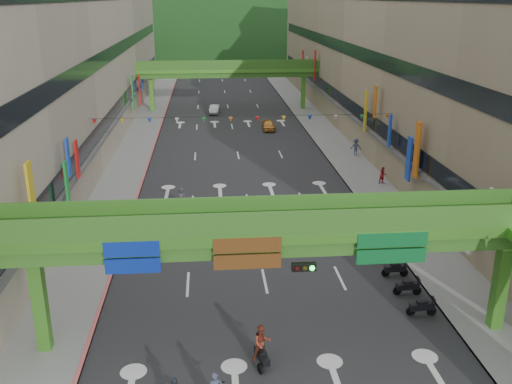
% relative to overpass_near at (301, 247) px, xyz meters
% --- Properties ---
extents(road_slab, '(18.00, 140.00, 0.02)m').
position_rel_overpass_near_xyz_m(road_slab, '(-0.93, 44.62, -5.20)').
color(road_slab, '#28282B').
rests_on(road_slab, ground).
extents(sidewalk_left, '(4.00, 140.00, 0.15)m').
position_rel_overpass_near_xyz_m(sidewalk_left, '(-11.93, 44.62, -5.13)').
color(sidewalk_left, gray).
rests_on(sidewalk_left, ground).
extents(sidewalk_right, '(4.00, 140.00, 0.15)m').
position_rel_overpass_near_xyz_m(sidewalk_right, '(10.07, 44.62, -5.13)').
color(sidewalk_right, gray).
rests_on(sidewalk_right, ground).
extents(curb_left, '(0.20, 140.00, 0.18)m').
position_rel_overpass_near_xyz_m(curb_left, '(-10.03, 44.62, -5.12)').
color(curb_left, '#CC5959').
rests_on(curb_left, ground).
extents(curb_right, '(0.20, 140.00, 0.18)m').
position_rel_overpass_near_xyz_m(curb_right, '(8.17, 44.62, -5.12)').
color(curb_right, gray).
rests_on(curb_right, ground).
extents(building_row_left, '(12.80, 95.00, 19.00)m').
position_rel_overpass_near_xyz_m(building_row_left, '(-19.86, 44.62, 4.25)').
color(building_row_left, '#9E937F').
rests_on(building_row_left, ground).
extents(building_row_right, '(12.80, 95.00, 19.00)m').
position_rel_overpass_near_xyz_m(building_row_right, '(18.00, 44.62, 4.25)').
color(building_row_right, gray).
rests_on(building_row_right, ground).
extents(overpass_near, '(28.00, 12.27, 7.10)m').
position_rel_overpass_near_xyz_m(overpass_near, '(0.00, 0.00, 0.00)').
color(overpass_near, '#4C9E2D').
rests_on(overpass_near, ground).
extents(overpass_far, '(28.00, 2.20, 7.10)m').
position_rel_overpass_near_xyz_m(overpass_far, '(-0.93, 59.62, 0.20)').
color(overpass_far, '#4C9E2D').
rests_on(overpass_far, ground).
extents(hill_left, '(168.00, 140.00, 112.00)m').
position_rel_overpass_near_xyz_m(hill_left, '(-15.93, 154.62, -5.21)').
color(hill_left, '#1C4419').
rests_on(hill_left, ground).
extents(hill_right, '(208.00, 176.00, 128.00)m').
position_rel_overpass_near_xyz_m(hill_right, '(24.07, 174.62, -5.21)').
color(hill_right, '#1C4419').
rests_on(hill_right, ground).
extents(bunting_string, '(26.00, 0.36, 0.47)m').
position_rel_overpass_near_xyz_m(bunting_string, '(-0.93, 24.62, 0.75)').
color(bunting_string, black).
rests_on(bunting_string, ground).
extents(scooter_rider_mid, '(0.98, 1.58, 2.09)m').
position_rel_overpass_near_xyz_m(scooter_rider_mid, '(-1.87, -1.42, -4.12)').
color(scooter_rider_mid, black).
rests_on(scooter_rider_mid, ground).
extents(scooter_rider_far, '(0.73, 1.60, 1.83)m').
position_rel_overpass_near_xyz_m(scooter_rider_far, '(-6.24, 18.89, -4.30)').
color(scooter_rider_far, maroon).
rests_on(scooter_rider_far, ground).
extents(parked_scooter_row, '(1.60, 7.17, 1.08)m').
position_rel_overpass_near_xyz_m(parked_scooter_row, '(6.87, 5.44, -4.68)').
color(parked_scooter_row, black).
rests_on(parked_scooter_row, ground).
extents(car_silver, '(1.67, 3.82, 1.22)m').
position_rel_overpass_near_xyz_m(car_silver, '(-3.02, 57.40, -4.60)').
color(car_silver, '#B1B2B9').
rests_on(car_silver, ground).
extents(car_yellow, '(1.58, 3.72, 1.26)m').
position_rel_overpass_near_xyz_m(car_yellow, '(3.49, 46.20, -4.58)').
color(car_yellow, gold).
rests_on(car_yellow, ground).
extents(pedestrian_red, '(0.86, 0.75, 1.51)m').
position_rel_overpass_near_xyz_m(pedestrian_red, '(11.27, 23.63, -4.45)').
color(pedestrian_red, '#AC1E22').
rests_on(pedestrian_red, ground).
extents(pedestrian_dark, '(1.16, 0.75, 1.83)m').
position_rel_overpass_near_xyz_m(pedestrian_dark, '(11.27, 12.27, -4.29)').
color(pedestrian_dark, '#24242B').
rests_on(pedestrian_dark, ground).
extents(pedestrian_blue, '(0.91, 0.70, 1.75)m').
position_rel_overpass_near_xyz_m(pedestrian_blue, '(11.27, 33.23, -4.33)').
color(pedestrian_blue, '#353C5D').
rests_on(pedestrian_blue, ground).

